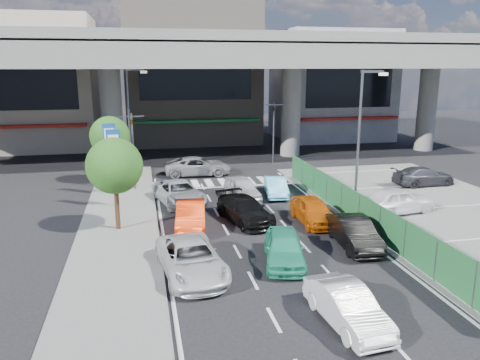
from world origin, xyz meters
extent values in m
plane|color=black|center=(0.00, 0.00, 0.00)|extent=(120.00, 120.00, 0.00)
cube|color=#5E5E5C|center=(11.00, 2.00, 0.03)|extent=(12.00, 28.00, 0.06)
cube|color=#5E5E5C|center=(-7.00, 4.00, 0.06)|extent=(4.00, 30.00, 0.12)
cylinder|color=slate|center=(-8.00, 22.00, 4.00)|extent=(1.80, 1.80, 8.00)
cylinder|color=slate|center=(8.00, 22.00, 4.00)|extent=(1.80, 1.80, 8.00)
cylinder|color=slate|center=(22.00, 22.00, 4.00)|extent=(1.80, 1.80, 8.00)
cube|color=slate|center=(0.00, 22.00, 9.00)|extent=(64.00, 14.00, 2.00)
cube|color=slate|center=(0.00, 15.20, 10.30)|extent=(64.00, 0.40, 0.90)
cube|color=slate|center=(0.00, 28.80, 10.30)|extent=(64.00, 0.40, 0.90)
cube|color=#A19882|center=(-16.00, 32.00, 6.50)|extent=(12.00, 10.00, 13.00)
cube|color=#A81B14|center=(-16.00, 26.90, 2.80)|extent=(10.80, 1.60, 0.25)
cube|color=black|center=(-16.00, 26.98, 7.15)|extent=(9.60, 0.10, 5.85)
cube|color=gray|center=(0.00, 33.00, 7.50)|extent=(14.00, 10.00, 15.00)
cube|color=#167033|center=(0.00, 27.90, 2.80)|extent=(12.60, 1.60, 0.25)
cube|color=black|center=(0.00, 27.98, 8.25)|extent=(11.20, 0.10, 6.75)
cube|color=gray|center=(16.00, 32.00, 6.00)|extent=(12.00, 10.00, 12.00)
cube|color=#A81B14|center=(16.00, 26.90, 2.80)|extent=(10.80, 1.60, 0.25)
cube|color=black|center=(16.00, 26.98, 6.60)|extent=(9.60, 0.10, 5.40)
cylinder|color=#595B60|center=(-6.20, 12.00, 2.60)|extent=(0.14, 0.14, 5.20)
cube|color=#595B60|center=(-6.20, 12.00, 5.00)|extent=(1.60, 0.08, 0.08)
imported|color=black|center=(-6.20, 12.00, 4.70)|extent=(0.26, 1.24, 0.50)
cylinder|color=#595B60|center=(5.50, 19.00, 2.60)|extent=(0.14, 0.14, 5.20)
cube|color=#595B60|center=(5.50, 19.00, 5.00)|extent=(1.60, 0.08, 0.08)
imported|color=black|center=(5.50, 19.00, 4.70)|extent=(0.26, 1.24, 0.50)
cylinder|color=#595B60|center=(7.00, 6.00, 4.00)|extent=(0.16, 0.16, 8.00)
cube|color=#595B60|center=(7.60, 6.00, 7.90)|extent=(1.40, 0.15, 0.15)
cube|color=silver|center=(8.30, 6.00, 7.75)|extent=(0.50, 0.22, 0.18)
cylinder|color=#595B60|center=(-6.50, 18.00, 4.00)|extent=(0.16, 0.16, 8.00)
cube|color=#595B60|center=(-5.90, 18.00, 7.90)|extent=(1.40, 0.15, 0.15)
cube|color=silver|center=(-5.20, 18.00, 7.75)|extent=(0.50, 0.22, 0.18)
cylinder|color=#595B60|center=(-7.20, 8.00, 1.10)|extent=(0.10, 0.10, 2.20)
cube|color=navy|center=(-7.20, 8.00, 3.20)|extent=(0.80, 0.12, 3.00)
cube|color=white|center=(-7.20, 7.93, 3.20)|extent=(0.60, 0.02, 2.40)
cylinder|color=#595B60|center=(-7.60, 11.00, 1.10)|extent=(0.10, 0.10, 2.20)
cube|color=navy|center=(-7.60, 11.00, 3.20)|extent=(0.80, 0.12, 3.00)
cube|color=white|center=(-7.60, 10.93, 3.20)|extent=(0.60, 0.02, 2.40)
cylinder|color=#382314|center=(-7.00, 4.00, 1.20)|extent=(0.24, 0.24, 2.40)
sphere|color=#184814|center=(-7.00, 4.00, 3.40)|extent=(2.80, 2.80, 2.80)
cylinder|color=#382314|center=(-7.80, 14.50, 1.20)|extent=(0.24, 0.24, 2.40)
sphere|color=#184814|center=(-7.80, 14.50, 3.40)|extent=(2.80, 2.80, 2.80)
imported|color=silver|center=(0.64, -6.74, 0.64)|extent=(1.74, 4.03, 1.29)
imported|color=silver|center=(-3.90, -1.98, 0.69)|extent=(2.83, 5.19, 1.38)
imported|color=#2CAB84|center=(0.10, -1.62, 0.69)|extent=(2.50, 4.30, 1.38)
imported|color=black|center=(3.83, -0.53, 0.69)|extent=(1.78, 4.29, 1.38)
imported|color=red|center=(-3.32, 3.59, 0.69)|extent=(1.97, 4.34, 1.38)
imported|color=black|center=(-0.34, 4.06, 0.67)|extent=(2.90, 4.91, 1.33)
imported|color=#C35609|center=(3.17, 3.10, 0.69)|extent=(1.68, 4.07, 1.38)
imported|color=#B9BCC1|center=(-3.53, 8.18, 0.69)|extent=(3.36, 5.36, 1.38)
imported|color=silver|center=(0.47, 8.46, 0.69)|extent=(1.94, 4.17, 1.38)
imported|color=#62D0F7|center=(2.75, 8.73, 0.61)|extent=(1.88, 3.85, 1.21)
imported|color=gray|center=(-1.47, 15.61, 0.71)|extent=(5.19, 2.56, 1.42)
imported|color=white|center=(8.39, 3.56, 0.81)|extent=(4.63, 2.43, 1.50)
imported|color=#303035|center=(13.58, 9.01, 0.70)|extent=(4.52, 2.04, 1.29)
cone|color=#F4320D|center=(6.78, 3.00, 0.43)|extent=(0.38, 0.38, 0.73)
camera|label=1|loc=(-5.61, -19.45, 8.24)|focal=35.00mm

